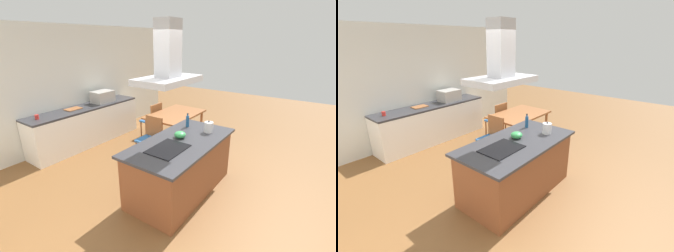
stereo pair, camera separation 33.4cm
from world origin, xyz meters
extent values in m
plane|color=brown|center=(0.00, 1.50, 0.00)|extent=(16.00, 16.00, 0.00)
cube|color=silver|center=(0.00, 3.25, 1.35)|extent=(7.20, 0.10, 2.70)
cube|color=brown|center=(0.00, 0.00, 0.43)|extent=(1.87, 0.90, 0.86)
cube|color=#333338|center=(0.00, 0.00, 0.88)|extent=(1.97, 1.00, 0.04)
cube|color=black|center=(-0.36, 0.00, 0.91)|extent=(0.60, 0.44, 0.01)
cylinder|color=silver|center=(0.58, -0.18, 0.99)|extent=(0.15, 0.15, 0.18)
sphere|color=black|center=(0.58, -0.18, 1.09)|extent=(0.03, 0.03, 0.03)
cone|color=silver|center=(0.68, -0.18, 1.00)|extent=(0.06, 0.03, 0.04)
cylinder|color=navy|center=(0.60, 0.25, 1.00)|extent=(0.06, 0.06, 0.20)
cylinder|color=navy|center=(0.60, 0.25, 1.12)|extent=(0.03, 0.03, 0.04)
cylinder|color=black|center=(0.60, 0.25, 1.15)|extent=(0.03, 0.03, 0.01)
ellipsoid|color=#33934C|center=(0.10, 0.09, 0.95)|extent=(0.19, 0.19, 0.10)
cube|color=white|center=(0.38, 2.88, 0.43)|extent=(2.75, 0.62, 0.86)
cube|color=#333338|center=(0.38, 2.88, 0.88)|extent=(2.75, 0.62, 0.04)
cube|color=#B2AFAA|center=(0.92, 2.88, 1.04)|extent=(0.50, 0.38, 0.28)
cylinder|color=red|center=(-0.73, 2.90, 0.95)|extent=(0.08, 0.08, 0.09)
cube|color=#995B33|center=(0.10, 2.93, 0.91)|extent=(0.34, 0.24, 0.02)
cube|color=#995B33|center=(1.57, 1.14, 0.73)|extent=(1.40, 0.90, 0.04)
cylinder|color=#995B33|center=(0.95, 0.77, 0.35)|extent=(0.06, 0.06, 0.71)
cylinder|color=#995B33|center=(2.19, 0.77, 0.35)|extent=(0.06, 0.06, 0.71)
cylinder|color=#995B33|center=(0.95, 1.51, 0.35)|extent=(0.06, 0.06, 0.71)
cylinder|color=#995B33|center=(2.19, 1.51, 0.35)|extent=(0.06, 0.06, 0.71)
cube|color=#2D6BB7|center=(1.57, 1.89, 0.43)|extent=(0.42, 0.42, 0.04)
cube|color=#995B33|center=(1.57, 1.70, 0.67)|extent=(0.42, 0.04, 0.44)
cylinder|color=#995B33|center=(1.39, 2.07, 0.21)|extent=(0.04, 0.04, 0.41)
cylinder|color=#995B33|center=(1.75, 2.07, 0.21)|extent=(0.04, 0.04, 0.41)
cylinder|color=#995B33|center=(1.39, 1.71, 0.21)|extent=(0.04, 0.04, 0.41)
cylinder|color=#995B33|center=(1.75, 1.71, 0.21)|extent=(0.04, 0.04, 0.41)
cube|color=#2D6BB7|center=(0.57, 1.14, 0.43)|extent=(0.42, 0.42, 0.04)
cube|color=#995B33|center=(0.76, 1.14, 0.67)|extent=(0.04, 0.42, 0.44)
cylinder|color=#995B33|center=(0.39, 0.96, 0.21)|extent=(0.04, 0.04, 0.41)
cylinder|color=#995B33|center=(0.39, 1.32, 0.21)|extent=(0.04, 0.04, 0.41)
cylinder|color=#995B33|center=(0.75, 0.96, 0.21)|extent=(0.04, 0.04, 0.41)
cylinder|color=#995B33|center=(0.75, 1.32, 0.21)|extent=(0.04, 0.04, 0.41)
cube|color=#ADADB2|center=(-0.36, 0.00, 1.89)|extent=(0.90, 0.55, 0.08)
cube|color=#ADADB2|center=(-0.36, 0.00, 2.28)|extent=(0.28, 0.24, 0.70)
camera|label=1|loc=(-2.92, -1.79, 2.40)|focal=25.61mm
camera|label=2|loc=(-2.71, -2.06, 2.40)|focal=25.61mm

